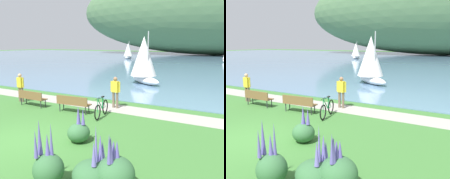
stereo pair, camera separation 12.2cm
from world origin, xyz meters
The scene contains 15 objects.
ground_plane centered at (0.00, 0.00, 0.00)m, with size 200.00×200.00×0.00m, color #3D7533.
bay_water centered at (0.00, 47.13, 0.02)m, with size 180.00×80.00×0.04m, color #5B7F9E.
distant_hillside centered at (-1.02, 70.15, 13.76)m, with size 87.71×28.00×27.44m, color #4C7047.
shoreline_path centered at (0.00, 5.55, 0.01)m, with size 60.00×1.50×0.01m, color #A39E93.
park_bench_near_camera centered at (-3.28, 3.68, 0.52)m, with size 1.81×0.50×0.88m.
park_bench_further_along centered at (-0.47, 3.78, 0.52)m, with size 1.83×0.63×0.88m.
bicycle_leaning_near_bench centered at (1.14, 3.89, 0.40)m, with size 0.40×1.75×1.01m.
person_at_shoreline centered at (0.97, 5.61, 0.98)m, with size 0.61×0.26×1.71m.
person_on_the_grass centered at (-4.67, 4.12, 0.98)m, with size 0.61×0.24×1.71m.
echium_bush_closest_to_camera centered at (2.93, -1.55, 0.46)m, with size 0.78×0.78×1.66m.
echium_bush_beside_closest centered at (2.00, 0.94, 0.38)m, with size 0.81×0.81×1.34m.
echium_bush_mid_cluster centered at (3.97, -1.13, 0.38)m, with size 0.99×0.99×1.59m.
echium_bush_far_cluster centered at (4.49, -0.96, 0.46)m, with size 0.97×0.97×1.51m.
sailboat_nearest_to_shore centered at (-16.20, 43.60, 1.84)m, with size 2.07×3.32×3.83m.
sailboat_toward_hillside centered at (-0.68, 13.85, 2.12)m, with size 3.66×3.30×4.41m.
Camera 2 is at (7.08, -5.51, 3.48)m, focal length 38.56 mm.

